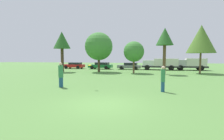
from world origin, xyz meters
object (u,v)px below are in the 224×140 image
object	(u,v)px
frisbee	(90,65)
parked_car_red	(74,65)
tree_1	(99,46)
delivery_truck_silver	(191,64)
person_catcher	(163,78)
tree_4	(201,39)
parked_car_grey	(130,66)
delivery_truck_white	(161,63)
tree_0	(62,41)
parked_car_green	(101,65)
tree_3	(165,38)
tree_2	(134,52)
person_thrower	(61,75)

from	to	relation	value
frisbee	parked_car_red	world-z (taller)	frisbee
tree_1	delivery_truck_silver	size ratio (longest dim) A/B	1.14
person_catcher	tree_1	size ratio (longest dim) A/B	0.29
tree_4	parked_car_red	size ratio (longest dim) A/B	1.62
frisbee	tree_1	xyz separation A→B (m)	(-3.24, 14.10, 2.24)
parked_car_grey	delivery_truck_white	world-z (taller)	delivery_truck_white
parked_car_red	tree_0	bearing A→B (deg)	102.76
tree_1	parked_car_green	bearing A→B (deg)	102.19
delivery_truck_white	delivery_truck_silver	bearing A→B (deg)	-174.66
tree_0	tree_3	xyz separation A→B (m)	(15.37, -0.76, 0.09)
person_catcher	tree_3	distance (m)	13.05
tree_3	parked_car_red	xyz separation A→B (m)	(-16.67, 8.25, -4.28)
tree_2	parked_car_green	bearing A→B (deg)	133.41
person_catcher	tree_2	distance (m)	13.72
person_thrower	tree_0	xyz separation A→B (m)	(-6.47, 12.80, 3.88)
person_thrower	delivery_truck_white	size ratio (longest dim) A/B	0.29
tree_2	tree_4	world-z (taller)	tree_4
parked_car_red	frisbee	bearing A→B (deg)	119.37
person_thrower	parked_car_red	bearing A→B (deg)	113.20
frisbee	person_thrower	bearing A→B (deg)	174.82
tree_1	parked_car_grey	world-z (taller)	tree_1
tree_4	delivery_truck_silver	size ratio (longest dim) A/B	1.27
person_catcher	tree_0	bearing A→B (deg)	-40.64
tree_2	parked_car_green	size ratio (longest dim) A/B	0.99
frisbee	delivery_truck_silver	distance (m)	24.04
tree_1	tree_2	size ratio (longest dim) A/B	1.34
person_thrower	tree_0	bearing A→B (deg)	119.06
parked_car_grey	tree_3	bearing A→B (deg)	127.23
person_catcher	parked_car_red	world-z (taller)	person_catcher
tree_3	delivery_truck_silver	size ratio (longest dim) A/B	1.16
delivery_truck_silver	person_thrower	bearing A→B (deg)	58.00
tree_1	delivery_truck_silver	bearing A→B (deg)	23.90
tree_0	delivery_truck_silver	distance (m)	22.59
person_catcher	delivery_truck_white	distance (m)	20.76
frisbee	tree_0	world-z (taller)	tree_0
person_thrower	person_catcher	distance (m)	7.64
tree_1	tree_3	xyz separation A→B (m)	(9.71, -1.83, 0.96)
person_catcher	parked_car_grey	distance (m)	20.79
tree_2	tree_3	xyz separation A→B (m)	(4.19, -0.87, 1.83)
tree_4	parked_car_grey	xyz separation A→B (m)	(-10.62, 5.85, -4.20)
tree_0	delivery_truck_silver	bearing A→B (deg)	20.54
tree_4	parked_car_green	bearing A→B (deg)	159.74
parked_car_green	tree_3	bearing A→B (deg)	146.57
person_thrower	tree_3	size ratio (longest dim) A/B	0.31
tree_1	parked_car_green	size ratio (longest dim) A/B	1.32
tree_0	parked_car_green	size ratio (longest dim) A/B	1.35
tree_4	delivery_truck_white	xyz separation A→B (m)	(-4.92, 6.19, -3.70)
frisbee	tree_3	world-z (taller)	tree_3
tree_1	delivery_truck_white	bearing A→B (deg)	33.25
person_thrower	tree_4	bearing A→B (deg)	47.57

